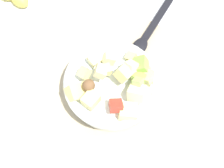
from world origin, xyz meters
The scene contains 4 objects.
ground_plane centered at (0.00, 0.00, 0.00)m, with size 2.40×2.40×0.00m, color silver.
placemat centered at (0.00, 0.00, 0.00)m, with size 0.46×0.34×0.01m, color tan.
salad_bowl centered at (0.01, 0.00, 0.04)m, with size 0.22×0.22×0.11m.
serving_spoon centered at (0.18, 0.01, 0.01)m, with size 0.21×0.04×0.01m.
Camera 1 is at (-0.21, -0.15, 0.69)m, focal length 48.07 mm.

